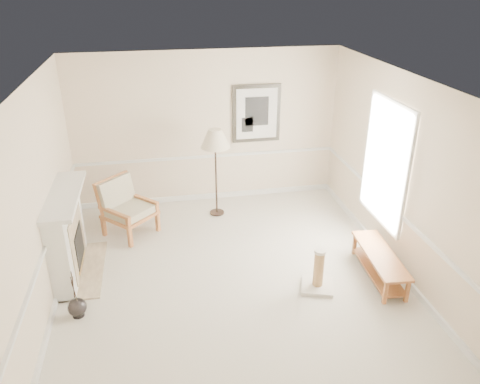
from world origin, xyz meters
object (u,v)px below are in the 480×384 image
object	(u,v)px
floor_vase	(77,308)
bench	(380,261)
armchair	(124,205)
floor_lamp	(215,141)
scratching_post	(318,276)

from	to	relation	value
floor_vase	bench	bearing A→B (deg)	1.29
floor_vase	bench	world-z (taller)	floor_vase
floor_vase	armchair	bearing A→B (deg)	75.05
armchair	floor_lamp	size ratio (longest dim) A/B	0.65
armchair	floor_lamp	world-z (taller)	floor_lamp
floor_vase	floor_lamp	xyz separation A→B (m)	(2.22, 2.53, 1.30)
floor_lamp	bench	world-z (taller)	floor_lamp
floor_vase	scratching_post	distance (m)	3.32
floor_lamp	bench	distance (m)	3.41
scratching_post	armchair	bearing A→B (deg)	141.74
armchair	floor_lamp	distance (m)	1.92
floor_vase	bench	size ratio (longest dim) A/B	0.52
floor_vase	armchair	distance (m)	2.26
armchair	floor_vase	bearing A→B (deg)	-149.37
armchair	bench	bearing A→B (deg)	-73.32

